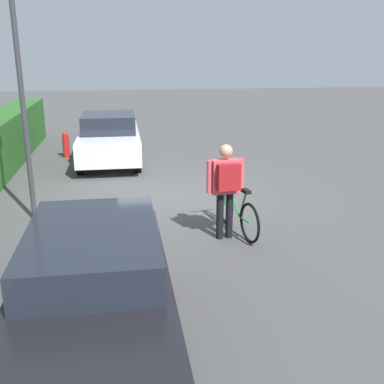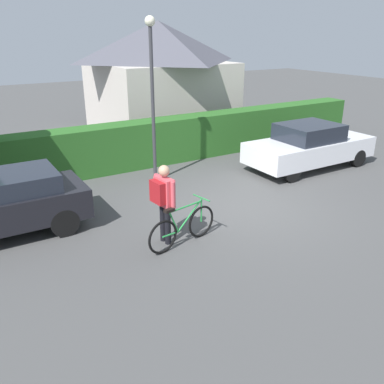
{
  "view_description": "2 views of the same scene",
  "coord_description": "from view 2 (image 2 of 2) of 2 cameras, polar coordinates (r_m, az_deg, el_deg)",
  "views": [
    {
      "loc": [
        -10.21,
        1.11,
        3.27
      ],
      "look_at": [
        -2.13,
        -0.13,
        0.75
      ],
      "focal_mm": 43.2,
      "sensor_mm": 36.0,
      "label": 1
    },
    {
      "loc": [
        -6.16,
        -7.6,
        4.23
      ],
      "look_at": [
        -1.64,
        -0.13,
        0.77
      ],
      "focal_mm": 38.34,
      "sensor_mm": 36.0,
      "label": 2
    }
  ],
  "objects": [
    {
      "name": "person_rider",
      "position": [
        8.41,
        -4.02,
        -0.67
      ],
      "size": [
        0.39,
        0.68,
        1.72
      ],
      "color": "black",
      "rests_on": "ground"
    },
    {
      "name": "parked_car_far",
      "position": [
        13.93,
        16.0,
        6.19
      ],
      "size": [
        4.33,
        1.76,
        1.45
      ],
      "color": "silver",
      "rests_on": "ground"
    },
    {
      "name": "hedge_row",
      "position": [
        14.03,
        -4.11,
        7.11
      ],
      "size": [
        16.91,
        0.9,
        1.47
      ],
      "primitive_type": "cube",
      "color": "#296022",
      "rests_on": "ground"
    },
    {
      "name": "bicycle",
      "position": [
        8.58,
        -1.29,
        -4.95
      ],
      "size": [
        1.77,
        0.55,
        0.93
      ],
      "color": "black",
      "rests_on": "ground"
    },
    {
      "name": "house_distant",
      "position": [
        18.62,
        -4.56,
        15.76
      ],
      "size": [
        5.48,
        5.53,
        4.62
      ],
      "color": "beige",
      "rests_on": "ground"
    },
    {
      "name": "ground_plane",
      "position": [
        10.66,
        7.19,
        -1.97
      ],
      "size": [
        60.0,
        60.0,
        0.0
      ],
      "primitive_type": "plane",
      "color": "#484848"
    },
    {
      "name": "fire_hydrant",
      "position": [
        15.46,
        14.13,
        6.64
      ],
      "size": [
        0.2,
        0.2,
        0.81
      ],
      "color": "red",
      "rests_on": "ground"
    },
    {
      "name": "street_lamp",
      "position": [
        11.75,
        -5.59,
        15.17
      ],
      "size": [
        0.28,
        0.28,
        4.59
      ],
      "color": "#38383D",
      "rests_on": "ground"
    }
  ]
}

